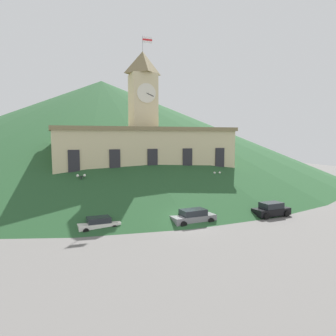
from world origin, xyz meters
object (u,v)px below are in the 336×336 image
at_px(car_gray_pickup, 193,217).
at_px(car_green_wagon, 146,211).
at_px(car_white_taxi, 99,224).
at_px(car_black_suv, 271,210).
at_px(car_red_sedan, 195,206).
at_px(street_lamp_right, 217,180).
at_px(street_lamp_far_left, 81,185).
at_px(street_lamp_left, 152,185).

relative_size(car_gray_pickup, car_green_wagon, 1.16).
distance_m(car_white_taxi, car_black_suv, 21.79).
bearing_deg(car_red_sedan, street_lamp_right, -142.28).
bearing_deg(car_green_wagon, street_lamp_far_left, -37.54).
bearing_deg(car_black_suv, car_red_sedan, 136.76).
relative_size(street_lamp_left, car_green_wagon, 0.94).
height_order(street_lamp_far_left, street_lamp_right, street_lamp_far_left).
height_order(street_lamp_left, street_lamp_right, street_lamp_right).
bearing_deg(car_black_suv, street_lamp_left, 136.77).
distance_m(car_gray_pickup, car_black_suv, 11.00).
bearing_deg(car_black_suv, street_lamp_far_left, 150.87).
distance_m(street_lamp_far_left, car_green_wagon, 9.49).
relative_size(car_black_suv, car_green_wagon, 1.07).
xyz_separation_m(car_gray_pickup, car_green_wagon, (-4.24, 5.25, -0.09)).
xyz_separation_m(street_lamp_far_left, car_white_taxi, (0.94, -9.21, -3.10)).
height_order(street_lamp_right, car_red_sedan, street_lamp_right).
relative_size(car_gray_pickup, car_red_sedan, 1.22).
bearing_deg(car_gray_pickup, car_green_wagon, -56.76).
xyz_separation_m(car_gray_pickup, car_red_sedan, (3.07, 6.28, -0.14)).
distance_m(street_lamp_right, car_gray_pickup, 13.65).
bearing_deg(car_red_sedan, car_gray_pickup, 66.36).
xyz_separation_m(car_white_taxi, car_gray_pickup, (10.77, -1.01, 0.12)).
height_order(car_gray_pickup, car_black_suv, car_black_suv).
bearing_deg(car_white_taxi, car_gray_pickup, -8.96).
height_order(street_lamp_far_left, car_black_suv, street_lamp_far_left).
bearing_deg(car_white_taxi, car_red_sedan, 17.24).
distance_m(street_lamp_far_left, car_white_taxi, 9.76).
distance_m(street_lamp_right, car_red_sedan, 7.39).
xyz_separation_m(street_lamp_far_left, car_gray_pickup, (11.71, -10.22, -2.98)).
xyz_separation_m(street_lamp_far_left, car_red_sedan, (14.78, -3.93, -3.12)).
xyz_separation_m(street_lamp_right, car_gray_pickup, (-8.63, -10.22, -2.73)).
relative_size(street_lamp_far_left, car_red_sedan, 1.17).
distance_m(street_lamp_far_left, street_lamp_left, 9.81).
bearing_deg(car_white_taxi, car_green_wagon, 29.33).
xyz_separation_m(car_white_taxi, car_black_suv, (21.77, -0.98, 0.14)).
height_order(street_lamp_right, car_black_suv, street_lamp_right).
relative_size(car_white_taxi, car_black_suv, 0.91).
bearing_deg(street_lamp_left, car_white_taxi, -133.88).
relative_size(street_lamp_right, car_white_taxi, 1.05).
height_order(car_black_suv, car_red_sedan, car_black_suv).
distance_m(street_lamp_left, car_gray_pickup, 10.69).
relative_size(street_lamp_left, car_gray_pickup, 0.81).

